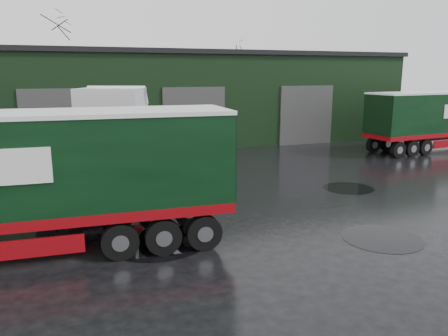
# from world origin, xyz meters

# --- Properties ---
(ground) EXTENTS (100.00, 100.00, 0.00)m
(ground) POSITION_xyz_m (0.00, 0.00, 0.00)
(ground) COLOR black
(warehouse) EXTENTS (32.40, 12.40, 6.30)m
(warehouse) POSITION_xyz_m (2.00, 20.00, 3.16)
(warehouse) COLOR black
(warehouse) RESTS_ON ground
(hero_tractor) EXTENTS (5.38, 7.51, 4.30)m
(hero_tractor) POSITION_xyz_m (-4.50, 4.50, 2.15)
(hero_tractor) COLOR #093716
(hero_tractor) RESTS_ON ground
(lorry_right) EXTENTS (14.39, 3.59, 3.74)m
(lorry_right) POSITION_xyz_m (17.00, 9.00, 1.87)
(lorry_right) COLOR silver
(lorry_right) RESTS_ON ground
(wash_bucket) EXTENTS (0.36, 0.36, 0.31)m
(wash_bucket) POSITION_xyz_m (-0.21, 6.66, 0.15)
(wash_bucket) COLOR #1207AC
(wash_bucket) RESTS_ON ground
(tree_back_a) EXTENTS (4.40, 4.40, 9.50)m
(tree_back_a) POSITION_xyz_m (-6.00, 30.00, 4.75)
(tree_back_a) COLOR black
(tree_back_a) RESTS_ON ground
(tree_back_b) EXTENTS (4.40, 4.40, 7.50)m
(tree_back_b) POSITION_xyz_m (10.00, 30.00, 3.75)
(tree_back_b) COLOR black
(tree_back_b) RESTS_ON ground
(puddle_0) EXTENTS (3.19, 3.19, 0.01)m
(puddle_0) POSITION_xyz_m (-3.38, -0.24, 0.00)
(puddle_0) COLOR black
(puddle_0) RESTS_ON ground
(puddle_1) EXTENTS (2.12, 2.12, 0.01)m
(puddle_1) POSITION_xyz_m (5.61, 2.84, 0.00)
(puddle_1) COLOR black
(puddle_1) RESTS_ON ground
(puddle_2) EXTENTS (3.82, 3.82, 0.01)m
(puddle_2) POSITION_xyz_m (-7.18, 1.83, 0.00)
(puddle_2) COLOR black
(puddle_2) RESTS_ON ground
(puddle_3) EXTENTS (2.38, 2.38, 0.01)m
(puddle_3) POSITION_xyz_m (3.02, -2.41, 0.00)
(puddle_3) COLOR black
(puddle_3) RESTS_ON ground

